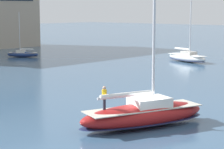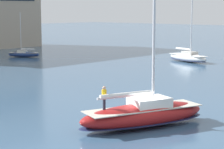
{
  "view_description": "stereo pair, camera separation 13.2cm",
  "coord_description": "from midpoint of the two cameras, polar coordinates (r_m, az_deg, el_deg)",
  "views": [
    {
      "loc": [
        -24.02,
        -18.38,
        8.17
      ],
      "look_at": [
        0.0,
        3.0,
        3.44
      ],
      "focal_mm": 70.0,
      "sensor_mm": 36.0,
      "label": 1
    },
    {
      "loc": [
        -23.93,
        -18.48,
        8.17
      ],
      "look_at": [
        0.0,
        3.0,
        3.44
      ],
      "focal_mm": 70.0,
      "sensor_mm": 36.0,
      "label": 2
    }
  ],
  "objects": [
    {
      "name": "ground_plane",
      "position": [
        31.33,
        4.01,
        -6.78
      ],
      "size": [
        400.0,
        400.0,
        0.0
      ],
      "primitive_type": "plane",
      "color": "#385675"
    },
    {
      "name": "sailboat_moored_near_marina",
      "position": [
        71.04,
        9.71,
        2.26
      ],
      "size": [
        4.51,
        8.57,
        11.35
      ],
      "color": "white",
      "rests_on": "ground"
    },
    {
      "name": "sailboat_main",
      "position": [
        31.11,
        4.06,
        -5.12
      ],
      "size": [
        10.28,
        6.07,
        13.65
      ],
      "color": "maroon",
      "rests_on": "ground"
    },
    {
      "name": "sailboat_moored_mid_channel",
      "position": [
        78.78,
        -11.65,
        2.63
      ],
      "size": [
        4.51,
        5.65,
        7.89
      ],
      "color": "navy",
      "rests_on": "ground"
    }
  ]
}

